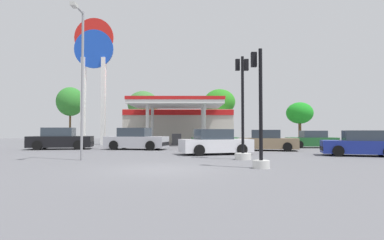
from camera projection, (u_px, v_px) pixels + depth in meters
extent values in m
plane|color=slate|center=(163.00, 169.00, 11.64)|extent=(90.00, 90.00, 0.00)
cube|color=beige|center=(179.00, 127.00, 38.50)|extent=(12.40, 6.97, 3.80)
cube|color=red|center=(178.00, 112.00, 35.01)|extent=(12.40, 0.12, 0.60)
cube|color=white|center=(177.00, 104.00, 31.29)|extent=(8.81, 6.99, 0.35)
cube|color=red|center=(177.00, 101.00, 31.30)|extent=(8.91, 7.09, 0.30)
cylinder|color=silver|center=(147.00, 125.00, 29.28)|extent=(0.32, 0.32, 3.84)
cylinder|color=silver|center=(204.00, 125.00, 29.32)|extent=(0.32, 0.32, 3.84)
cylinder|color=silver|center=(152.00, 126.00, 33.12)|extent=(0.32, 0.32, 3.84)
cylinder|color=silver|center=(203.00, 126.00, 33.16)|extent=(0.32, 0.32, 3.84)
cube|color=#4C4C51|center=(177.00, 139.00, 31.18)|extent=(0.90, 0.60, 1.10)
cube|color=white|center=(83.00, 101.00, 31.68)|extent=(0.40, 0.56, 8.81)
cube|color=white|center=(103.00, 101.00, 31.70)|extent=(0.40, 0.56, 8.81)
cylinder|color=blue|center=(94.00, 49.00, 31.86)|extent=(3.93, 0.22, 3.93)
cylinder|color=red|center=(94.00, 37.00, 31.92)|extent=(3.93, 0.22, 3.93)
cube|color=white|center=(94.00, 43.00, 31.94)|extent=(3.62, 0.08, 0.71)
cylinder|color=black|center=(227.00, 143.00, 27.45)|extent=(0.62, 0.30, 0.59)
cylinder|color=black|center=(232.00, 144.00, 25.88)|extent=(0.62, 0.30, 0.59)
cylinder|color=black|center=(200.00, 144.00, 27.03)|extent=(0.62, 0.30, 0.59)
cylinder|color=black|center=(204.00, 145.00, 25.46)|extent=(0.62, 0.30, 0.59)
cube|color=#1E5928|center=(216.00, 142.00, 26.46)|extent=(4.10, 2.25, 0.70)
cube|color=#2D3842|center=(214.00, 134.00, 26.46)|extent=(2.06, 1.73, 0.59)
cube|color=black|center=(237.00, 143.00, 26.79)|extent=(0.37, 1.54, 0.22)
cylinder|color=black|center=(83.00, 144.00, 25.27)|extent=(0.73, 0.35, 0.70)
cylinder|color=black|center=(78.00, 145.00, 23.41)|extent=(0.73, 0.35, 0.70)
cylinder|color=black|center=(45.00, 144.00, 24.79)|extent=(0.73, 0.35, 0.70)
cylinder|color=black|center=(37.00, 145.00, 22.94)|extent=(0.73, 0.35, 0.70)
cube|color=black|center=(61.00, 142.00, 24.11)|extent=(4.85, 2.64, 0.83)
cube|color=#2D3842|center=(59.00, 132.00, 24.11)|extent=(2.43, 2.03, 0.70)
cube|color=black|center=(92.00, 143.00, 24.48)|extent=(0.42, 1.83, 0.26)
cylinder|color=black|center=(286.00, 146.00, 23.06)|extent=(0.66, 0.36, 0.63)
cylinder|color=black|center=(287.00, 147.00, 21.41)|extent=(0.66, 0.36, 0.63)
cylinder|color=black|center=(250.00, 145.00, 23.63)|extent=(0.66, 0.36, 0.63)
cylinder|color=black|center=(249.00, 147.00, 21.99)|extent=(0.66, 0.36, 0.63)
cube|color=#8C7556|center=(268.00, 143.00, 22.53)|extent=(4.41, 2.64, 0.75)
cube|color=#2D3842|center=(266.00, 134.00, 22.58)|extent=(2.26, 1.94, 0.63)
cube|color=black|center=(298.00, 145.00, 22.07)|extent=(0.50, 1.62, 0.24)
cylinder|color=black|center=(158.00, 145.00, 24.35)|extent=(0.73, 0.38, 0.69)
cylinder|color=black|center=(150.00, 146.00, 22.54)|extent=(0.73, 0.38, 0.69)
cylinder|color=black|center=(124.00, 144.00, 24.92)|extent=(0.73, 0.38, 0.69)
cylinder|color=black|center=(114.00, 145.00, 23.10)|extent=(0.73, 0.38, 0.69)
cube|color=#B2B2BA|center=(137.00, 142.00, 23.74)|extent=(4.84, 2.81, 0.82)
cube|color=#2D3842|center=(135.00, 132.00, 23.79)|extent=(2.47, 2.10, 0.69)
cube|color=black|center=(165.00, 144.00, 23.28)|extent=(0.50, 1.79, 0.26)
cylinder|color=black|center=(338.00, 151.00, 17.33)|extent=(0.65, 0.37, 0.61)
cylinder|color=black|center=(333.00, 149.00, 18.91)|extent=(0.65, 0.37, 0.61)
cylinder|color=black|center=(380.00, 150.00, 18.23)|extent=(0.65, 0.37, 0.61)
cube|color=navy|center=(360.00, 147.00, 17.78)|extent=(4.33, 2.74, 0.73)
cube|color=#2D3842|center=(362.00, 136.00, 17.77)|extent=(2.25, 1.97, 0.61)
cube|color=black|center=(322.00, 148.00, 18.32)|extent=(0.56, 1.57, 0.23)
cylinder|color=black|center=(230.00, 148.00, 20.10)|extent=(0.68, 0.38, 0.64)
cylinder|color=black|center=(242.00, 150.00, 18.43)|extent=(0.68, 0.38, 0.64)
cylinder|color=black|center=(191.00, 149.00, 19.39)|extent=(0.68, 0.38, 0.64)
cylinder|color=black|center=(199.00, 150.00, 17.73)|extent=(0.68, 0.38, 0.64)
cube|color=silver|center=(216.00, 146.00, 18.92)|extent=(4.54, 2.82, 0.76)
cube|color=#2D3842|center=(213.00, 134.00, 18.90)|extent=(2.35, 2.04, 0.64)
cube|color=black|center=(247.00, 147.00, 19.47)|extent=(0.56, 1.65, 0.24)
cylinder|color=black|center=(300.00, 145.00, 25.37)|extent=(0.61, 0.24, 0.60)
cylinder|color=black|center=(294.00, 144.00, 26.99)|extent=(0.61, 0.24, 0.60)
cylinder|color=black|center=(330.00, 145.00, 25.27)|extent=(0.61, 0.24, 0.60)
cylinder|color=black|center=(323.00, 144.00, 26.88)|extent=(0.61, 0.24, 0.60)
cube|color=#1E5928|center=(312.00, 142.00, 26.13)|extent=(4.03, 1.85, 0.71)
cube|color=#2D3842|center=(313.00, 134.00, 26.15)|extent=(1.95, 1.56, 0.60)
cube|color=black|center=(288.00, 143.00, 26.21)|extent=(0.19, 1.58, 0.23)
cylinder|color=silver|center=(243.00, 156.00, 15.57)|extent=(0.81, 0.81, 0.32)
cylinder|color=black|center=(243.00, 105.00, 15.65)|extent=(0.14, 0.14, 4.82)
cube|color=black|center=(238.00, 65.00, 15.87)|extent=(0.21, 0.20, 0.57)
sphere|color=red|center=(237.00, 62.00, 16.00)|extent=(0.15, 0.15, 0.15)
sphere|color=#D89E0C|center=(237.00, 65.00, 16.00)|extent=(0.15, 0.15, 0.15)
sphere|color=green|center=(237.00, 69.00, 15.99)|extent=(0.15, 0.15, 0.15)
cube|color=black|center=(246.00, 65.00, 15.88)|extent=(0.21, 0.20, 0.57)
sphere|color=red|center=(246.00, 62.00, 16.00)|extent=(0.15, 0.15, 0.15)
sphere|color=#D89E0C|center=(246.00, 65.00, 16.00)|extent=(0.15, 0.15, 0.15)
sphere|color=green|center=(246.00, 69.00, 15.99)|extent=(0.15, 0.15, 0.15)
cylinder|color=silver|center=(261.00, 164.00, 11.98)|extent=(0.65, 0.65, 0.31)
cylinder|color=black|center=(261.00, 104.00, 12.05)|extent=(0.14, 0.14, 4.28)
cube|color=black|center=(254.00, 60.00, 12.27)|extent=(0.21, 0.20, 0.57)
sphere|color=red|center=(253.00, 56.00, 12.39)|extent=(0.15, 0.15, 0.15)
sphere|color=#D89E0C|center=(253.00, 60.00, 12.39)|extent=(0.15, 0.15, 0.15)
sphere|color=green|center=(253.00, 65.00, 12.38)|extent=(0.15, 0.15, 0.15)
cylinder|color=brown|center=(70.00, 126.00, 42.34)|extent=(0.26, 0.26, 3.95)
ellipsoid|color=#307F2D|center=(70.00, 102.00, 42.45)|extent=(3.65, 3.65, 3.88)
cylinder|color=brown|center=(143.00, 128.00, 43.51)|extent=(0.38, 0.38, 3.47)
ellipsoid|color=#417C39|center=(143.00, 104.00, 43.62)|extent=(4.23, 4.23, 3.66)
cylinder|color=brown|center=(220.00, 127.00, 43.60)|extent=(0.25, 0.25, 3.75)
ellipsoid|color=#2D8721|center=(220.00, 102.00, 43.72)|extent=(4.34, 4.34, 3.56)
cylinder|color=brown|center=(300.00, 132.00, 42.38)|extent=(0.38, 0.38, 2.45)
ellipsoid|color=#1E9222|center=(300.00, 113.00, 42.47)|extent=(3.55, 3.55, 2.89)
cylinder|color=gray|center=(82.00, 85.00, 15.35)|extent=(0.12, 0.12, 7.28)
cylinder|color=gray|center=(79.00, 9.00, 14.86)|extent=(0.09, 1.20, 0.09)
cube|color=beige|center=(74.00, 5.00, 14.26)|extent=(0.24, 0.44, 0.16)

